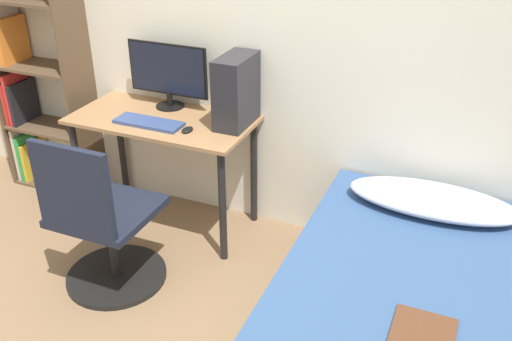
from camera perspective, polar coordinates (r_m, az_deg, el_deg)
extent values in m
cube|color=silver|center=(3.37, -1.52, 14.27)|extent=(8.00, 0.05, 2.50)
cube|color=#997047|center=(3.47, -9.35, 5.04)|extent=(1.10, 0.55, 0.02)
cylinder|color=black|center=(3.74, -17.25, -0.34)|extent=(0.04, 0.04, 0.71)
cylinder|color=black|center=(3.24, -3.36, -3.68)|extent=(0.04, 0.04, 0.71)
cylinder|color=black|center=(4.05, -13.32, 2.48)|extent=(0.04, 0.04, 0.71)
cylinder|color=black|center=(3.59, -0.21, -0.17)|extent=(0.04, 0.04, 0.71)
cube|color=brown|center=(4.31, -23.79, 9.96)|extent=(0.02, 0.30, 1.76)
cube|color=brown|center=(3.90, -17.38, 9.33)|extent=(0.02, 0.30, 1.76)
cube|color=brown|center=(4.43, -18.85, -1.01)|extent=(0.59, 0.30, 0.02)
cube|color=brown|center=(4.25, -19.75, 4.13)|extent=(0.59, 0.30, 0.02)
cube|color=brown|center=(4.10, -20.74, 9.68)|extent=(0.59, 0.30, 0.02)
cube|color=brown|center=(4.00, -21.83, 15.57)|extent=(0.59, 0.30, 0.02)
cube|color=beige|center=(4.52, -21.89, 1.96)|extent=(0.03, 0.25, 0.39)
cube|color=green|center=(4.51, -21.53, 1.59)|extent=(0.03, 0.25, 0.34)
cube|color=gold|center=(4.50, -21.18, 1.17)|extent=(0.02, 0.25, 0.28)
cube|color=red|center=(4.38, -22.79, 6.46)|extent=(0.02, 0.25, 0.29)
cube|color=red|center=(4.34, -22.55, 6.85)|extent=(0.02, 0.25, 0.36)
cube|color=black|center=(4.33, -22.20, 6.38)|extent=(0.02, 0.25, 0.29)
cube|color=orange|center=(4.25, -23.86, 11.96)|extent=(0.04, 0.25, 0.30)
cube|color=beige|center=(4.21, -23.63, 12.46)|extent=(0.02, 0.25, 0.38)
cube|color=orange|center=(4.20, -23.18, 11.91)|extent=(0.04, 0.25, 0.30)
cylinder|color=black|center=(3.37, -13.73, -10.17)|extent=(0.56, 0.56, 0.03)
cylinder|color=black|center=(3.25, -14.16, -7.22)|extent=(0.05, 0.05, 0.40)
cube|color=black|center=(3.13, -14.62, -3.96)|extent=(0.48, 0.48, 0.04)
cube|color=black|center=(2.86, -17.85, -1.88)|extent=(0.44, 0.04, 0.46)
cube|color=#33517F|center=(2.68, 14.77, -12.88)|extent=(1.11, 1.77, 0.26)
ellipsoid|color=#B2B7C6|center=(3.11, 17.23, -2.84)|extent=(0.87, 0.36, 0.11)
cube|color=#56331E|center=(2.34, 16.23, -15.91)|extent=(0.24, 0.32, 0.01)
cylinder|color=black|center=(3.62, -8.58, 6.40)|extent=(0.18, 0.18, 0.01)
cylinder|color=black|center=(3.61, -8.63, 7.10)|extent=(0.04, 0.04, 0.08)
cube|color=black|center=(3.55, -8.81, 9.98)|extent=(0.53, 0.01, 0.32)
cube|color=black|center=(3.54, -8.88, 9.94)|extent=(0.51, 0.01, 0.29)
cube|color=#33477A|center=(3.39, -10.68, 4.73)|extent=(0.41, 0.14, 0.02)
cube|color=#232328|center=(3.26, -1.98, 7.96)|extent=(0.16, 0.32, 0.41)
ellipsoid|color=black|center=(3.26, -6.89, 4.07)|extent=(0.06, 0.09, 0.02)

